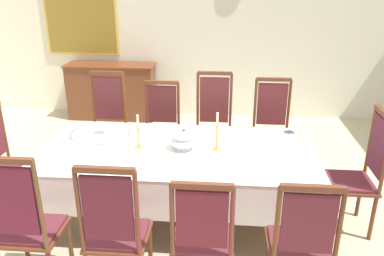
% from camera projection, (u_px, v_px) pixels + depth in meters
% --- Properties ---
extents(ground, '(7.76, 6.53, 0.04)m').
position_uv_depth(ground, '(176.00, 229.00, 3.76)').
color(ground, beige).
extents(back_wall, '(7.76, 0.08, 3.11)m').
position_uv_depth(back_wall, '(201.00, 21.00, 6.25)').
color(back_wall, silver).
rests_on(back_wall, ground).
extents(dining_table, '(2.51, 1.23, 0.75)m').
position_uv_depth(dining_table, '(178.00, 156.00, 3.66)').
color(dining_table, brown).
rests_on(dining_table, ground).
extents(tablecloth, '(2.53, 1.25, 0.37)m').
position_uv_depth(tablecloth, '(178.00, 157.00, 3.67)').
color(tablecloth, white).
rests_on(tablecloth, dining_table).
extents(chair_south_a, '(0.44, 0.42, 1.17)m').
position_uv_depth(chair_south_a, '(26.00, 224.00, 2.83)').
color(chair_south_a, '#5D2D1B').
rests_on(chair_south_a, ground).
extents(chair_north_a, '(0.44, 0.42, 1.19)m').
position_uv_depth(chair_north_a, '(107.00, 122.00, 4.72)').
color(chair_north_a, brown).
rests_on(chair_north_a, ground).
extents(chair_south_b, '(0.44, 0.42, 1.13)m').
position_uv_depth(chair_south_b, '(115.00, 230.00, 2.78)').
color(chair_south_b, maroon).
rests_on(chair_south_b, ground).
extents(chair_north_b, '(0.44, 0.42, 1.09)m').
position_uv_depth(chair_north_b, '(161.00, 127.00, 4.68)').
color(chair_north_b, brown).
rests_on(chair_north_b, ground).
extents(chair_south_c, '(0.44, 0.42, 1.05)m').
position_uv_depth(chair_south_c, '(203.00, 237.00, 2.75)').
color(chair_south_c, maroon).
rests_on(chair_south_c, ground).
extents(chair_north_c, '(0.44, 0.42, 1.22)m').
position_uv_depth(chair_north_c, '(213.00, 125.00, 4.62)').
color(chair_north_c, brown).
rests_on(chair_north_c, ground).
extents(chair_south_d, '(0.44, 0.42, 1.07)m').
position_uv_depth(chair_south_d, '(301.00, 242.00, 2.69)').
color(chair_south_d, brown).
rests_on(chair_south_d, ground).
extents(chair_north_d, '(0.44, 0.42, 1.16)m').
position_uv_depth(chair_north_d, '(271.00, 129.00, 4.57)').
color(chair_north_d, '#5C3116').
rests_on(chair_north_d, ground).
extents(chair_head_west, '(0.42, 0.44, 1.11)m').
position_uv_depth(chair_head_west, '(9.00, 160.00, 3.84)').
color(chair_head_west, brown).
rests_on(chair_head_west, ground).
extents(chair_head_east, '(0.42, 0.44, 1.17)m').
position_uv_depth(chair_head_east, '(360.00, 172.00, 3.56)').
color(chair_head_east, brown).
rests_on(chair_head_east, ground).
extents(soup_tureen, '(0.24, 0.24, 0.20)m').
position_uv_depth(soup_tureen, '(184.00, 140.00, 3.60)').
color(soup_tureen, white).
rests_on(soup_tureen, tablecloth).
extents(candlestick_west, '(0.07, 0.07, 0.32)m').
position_uv_depth(candlestick_west, '(138.00, 135.00, 3.62)').
color(candlestick_west, gold).
rests_on(candlestick_west, tablecloth).
extents(candlestick_east, '(0.07, 0.07, 0.37)m').
position_uv_depth(candlestick_east, '(217.00, 135.00, 3.55)').
color(candlestick_east, gold).
rests_on(candlestick_east, tablecloth).
extents(bowl_near_left, '(0.17, 0.17, 0.03)m').
position_uv_depth(bowl_near_left, '(164.00, 127.00, 4.11)').
color(bowl_near_left, white).
rests_on(bowl_near_left, tablecloth).
extents(bowl_near_right, '(0.14, 0.14, 0.03)m').
position_uv_depth(bowl_near_right, '(289.00, 133.00, 3.95)').
color(bowl_near_right, white).
rests_on(bowl_near_right, tablecloth).
extents(spoon_primary, '(0.03, 0.18, 0.01)m').
position_uv_depth(spoon_primary, '(154.00, 127.00, 4.15)').
color(spoon_primary, gold).
rests_on(spoon_primary, tablecloth).
extents(spoon_secondary, '(0.03, 0.18, 0.01)m').
position_uv_depth(spoon_secondary, '(299.00, 133.00, 3.97)').
color(spoon_secondary, gold).
rests_on(spoon_secondary, tablecloth).
extents(sideboard, '(1.44, 0.48, 0.90)m').
position_uv_depth(sideboard, '(112.00, 91.00, 6.47)').
color(sideboard, brown).
rests_on(sideboard, ground).
extents(framed_painting, '(1.21, 0.05, 1.47)m').
position_uv_depth(framed_painting, '(80.00, 9.00, 6.28)').
color(framed_painting, '#D1B251').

